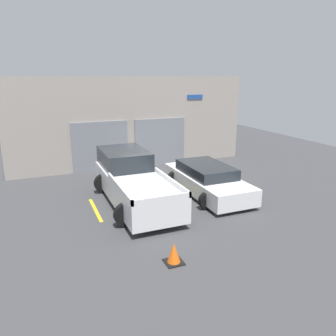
# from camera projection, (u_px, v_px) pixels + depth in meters

# --- Properties ---
(ground_plane) EXTENTS (28.00, 28.00, 0.00)m
(ground_plane) POSITION_uv_depth(u_px,v_px,m) (155.00, 183.00, 14.55)
(ground_plane) COLOR #3D3D3F
(shophouse_building) EXTENTS (12.38, 0.68, 4.59)m
(shophouse_building) POSITION_uv_depth(u_px,v_px,m) (133.00, 123.00, 16.86)
(shophouse_building) COLOR #9E9389
(shophouse_building) RESTS_ON ground
(pickup_truck) EXTENTS (2.45, 5.47, 1.76)m
(pickup_truck) POSITION_uv_depth(u_px,v_px,m) (133.00, 180.00, 12.32)
(pickup_truck) COLOR white
(pickup_truck) RESTS_ON ground
(sedan_white) EXTENTS (2.21, 4.65, 1.19)m
(sedan_white) POSITION_uv_depth(u_px,v_px,m) (207.00, 180.00, 13.21)
(sedan_white) COLOR white
(sedan_white) RESTS_ON ground
(parking_stripe_far_left) EXTENTS (0.12, 2.20, 0.01)m
(parking_stripe_far_left) POSITION_uv_depth(u_px,v_px,m) (95.00, 210.00, 11.68)
(parking_stripe_far_left) COLOR gold
(parking_stripe_far_left) RESTS_ON ground
(parking_stripe_left) EXTENTS (0.12, 2.20, 0.01)m
(parking_stripe_left) POSITION_uv_depth(u_px,v_px,m) (173.00, 198.00, 12.79)
(parking_stripe_left) COLOR gold
(parking_stripe_left) RESTS_ON ground
(parking_stripe_centre) EXTENTS (0.12, 2.20, 0.01)m
(parking_stripe_centre) POSITION_uv_depth(u_px,v_px,m) (238.00, 188.00, 13.90)
(parking_stripe_centre) COLOR gold
(parking_stripe_centre) RESTS_ON ground
(traffic_cone) EXTENTS (0.47, 0.47, 0.55)m
(traffic_cone) POSITION_uv_depth(u_px,v_px,m) (174.00, 254.00, 8.31)
(traffic_cone) COLOR black
(traffic_cone) RESTS_ON ground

